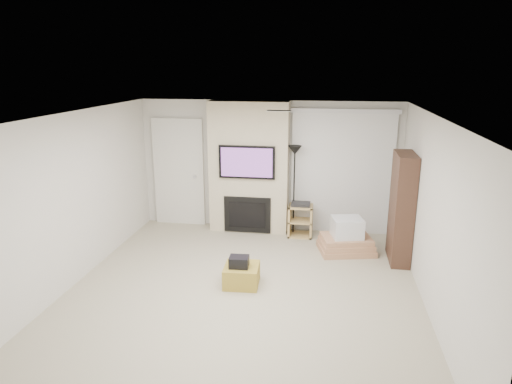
% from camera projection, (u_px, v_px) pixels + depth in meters
% --- Properties ---
extents(floor, '(5.00, 5.50, 0.00)m').
position_uv_depth(floor, '(243.00, 291.00, 6.54)').
color(floor, '#ABA289').
rests_on(floor, ground).
extents(ceiling, '(5.00, 5.50, 0.00)m').
position_uv_depth(ceiling, '(241.00, 116.00, 5.87)').
color(ceiling, white).
rests_on(ceiling, wall_back).
extents(wall_back, '(5.00, 0.00, 2.50)m').
position_uv_depth(wall_back, '(269.00, 166.00, 8.82)').
color(wall_back, silver).
rests_on(wall_back, ground).
extents(wall_front, '(5.00, 0.00, 2.50)m').
position_uv_depth(wall_front, '(177.00, 312.00, 3.59)').
color(wall_front, silver).
rests_on(wall_front, ground).
extents(wall_left, '(0.00, 5.50, 2.50)m').
position_uv_depth(wall_left, '(72.00, 200.00, 6.59)').
color(wall_left, silver).
rests_on(wall_left, ground).
extents(wall_right, '(0.00, 5.50, 2.50)m').
position_uv_depth(wall_right, '(434.00, 218.00, 5.83)').
color(wall_right, silver).
rests_on(wall_right, ground).
extents(hvac_vent, '(0.35, 0.18, 0.01)m').
position_uv_depth(hvac_vent, '(279.00, 111.00, 6.57)').
color(hvac_vent, silver).
rests_on(hvac_vent, ceiling).
extents(ottoman, '(0.53, 0.53, 0.30)m').
position_uv_depth(ottoman, '(242.00, 275.00, 6.70)').
color(ottoman, olive).
rests_on(ottoman, floor).
extents(black_bag, '(0.29, 0.23, 0.16)m').
position_uv_depth(black_bag, '(239.00, 262.00, 6.61)').
color(black_bag, black).
rests_on(black_bag, ottoman).
extents(fireplace_wall, '(1.50, 0.47, 2.50)m').
position_uv_depth(fireplace_wall, '(249.00, 168.00, 8.68)').
color(fireplace_wall, beige).
rests_on(fireplace_wall, floor).
extents(entry_door, '(1.02, 0.11, 2.14)m').
position_uv_depth(entry_door, '(179.00, 173.00, 9.11)').
color(entry_door, silver).
rests_on(entry_door, floor).
extents(vertical_blinds, '(1.98, 0.10, 2.37)m').
position_uv_depth(vertical_blinds, '(342.00, 168.00, 8.56)').
color(vertical_blinds, silver).
rests_on(vertical_blinds, floor).
extents(floor_lamp, '(0.25, 0.25, 1.71)m').
position_uv_depth(floor_lamp, '(295.00, 165.00, 8.43)').
color(floor_lamp, black).
rests_on(floor_lamp, floor).
extents(av_stand, '(0.45, 0.38, 0.66)m').
position_uv_depth(av_stand, '(300.00, 218.00, 8.58)').
color(av_stand, tan).
rests_on(av_stand, floor).
extents(box_stack, '(1.04, 0.88, 0.61)m').
position_uv_depth(box_stack, '(346.00, 239.00, 7.88)').
color(box_stack, tan).
rests_on(box_stack, floor).
extents(bookshelf, '(0.30, 0.80, 1.80)m').
position_uv_depth(bookshelf, '(402.00, 208.00, 7.37)').
color(bookshelf, '#362218').
rests_on(bookshelf, floor).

